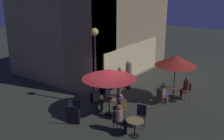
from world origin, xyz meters
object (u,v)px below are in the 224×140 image
(cafe_table_2, at_px, (135,125))
(patio_umbrella_0, at_px, (176,61))
(patio_umbrella_1, at_px, (109,74))
(patron_standing_6, at_px, (106,86))
(patron_seated_1, at_px, (163,92))
(patron_seated_3, at_px, (119,105))
(cafe_table_0, at_px, (173,92))
(cafe_chair_0, at_px, (188,89))
(cafe_chair_1, at_px, (161,95))
(patron_seated_4, at_px, (120,117))
(cafe_chair_3, at_px, (122,108))
(cafe_chair_5, at_px, (117,119))
(menu_sandwich_board, at_px, (73,114))
(patron_standing_5, at_px, (119,82))
(cafe_chair_2, at_px, (95,99))
(cafe_chair_4, at_px, (141,114))
(street_lamp_near_corner, at_px, (95,49))
(patron_seated_0, at_px, (186,87))
(patron_standing_7, at_px, (128,74))
(patron_seated_2, at_px, (97,97))
(cafe_table_1, at_px, (109,104))

(cafe_table_2, distance_m, patio_umbrella_0, 4.47)
(patio_umbrella_1, distance_m, patron_standing_6, 1.83)
(patron_seated_1, height_order, patron_seated_3, patron_seated_3)
(cafe_table_0, relative_size, patron_standing_6, 0.43)
(cafe_chair_0, xyz_separation_m, patron_seated_3, (-3.99, 1.68, 0.13))
(cafe_chair_0, height_order, patron_seated_3, patron_seated_3)
(cafe_chair_0, distance_m, patron_seated_3, 4.33)
(cafe_table_0, relative_size, patron_seated_3, 0.60)
(cafe_chair_1, relative_size, patron_seated_4, 0.71)
(cafe_chair_3, xyz_separation_m, patron_seated_3, (0.02, 0.15, 0.11))
(cafe_table_2, xyz_separation_m, cafe_chair_5, (-0.13, 0.79, 0.05))
(patron_seated_1, bearing_deg, patio_umbrella_0, 0.00)
(menu_sandwich_board, distance_m, patron_seated_4, 2.15)
(patron_seated_4, bearing_deg, patron_standing_5, 115.45)
(patio_umbrella_0, relative_size, cafe_chair_1, 2.85)
(cafe_chair_1, relative_size, cafe_chair_2, 0.95)
(cafe_chair_3, xyz_separation_m, patron_standing_5, (2.14, 1.60, 0.25))
(patio_umbrella_0, distance_m, cafe_chair_3, 3.82)
(cafe_chair_4, bearing_deg, street_lamp_near_corner, -113.83)
(menu_sandwich_board, height_order, patio_umbrella_1, patio_umbrella_1)
(patron_seated_1, bearing_deg, menu_sandwich_board, 173.59)
(cafe_chair_5, distance_m, patron_seated_3, 1.14)
(cafe_chair_0, distance_m, patron_seated_1, 1.60)
(patron_seated_0, distance_m, patron_seated_4, 4.93)
(cafe_chair_1, xyz_separation_m, patron_standing_7, (1.04, 2.61, 0.35))
(patron_seated_1, distance_m, patron_standing_6, 2.95)
(cafe_chair_2, bearing_deg, cafe_table_0, 46.50)
(patron_seated_4, bearing_deg, patron_seated_2, 143.93)
(patron_standing_5, bearing_deg, cafe_chair_1, 131.23)
(cafe_table_0, height_order, patron_seated_3, patron_seated_3)
(cafe_table_2, relative_size, cafe_chair_2, 0.78)
(cafe_table_1, distance_m, cafe_chair_5, 1.62)
(cafe_table_0, xyz_separation_m, cafe_chair_3, (-3.29, 1.05, 0.06))
(patron_standing_7, bearing_deg, patron_seated_0, 26.55)
(cafe_chair_1, bearing_deg, cafe_chair_4, -151.59)
(menu_sandwich_board, relative_size, cafe_chair_0, 1.03)
(street_lamp_near_corner, xyz_separation_m, patron_seated_3, (-0.49, -1.78, -2.24))
(cafe_chair_4, xyz_separation_m, patron_seated_0, (3.90, -0.47, 0.12))
(patron_standing_6, bearing_deg, patron_standing_5, -80.55)
(cafe_chair_0, relative_size, cafe_chair_5, 1.01)
(patio_umbrella_0, bearing_deg, cafe_chair_5, 171.44)
(patron_seated_4, bearing_deg, patron_standing_6, 128.60)
(menu_sandwich_board, distance_m, patron_seated_3, 2.09)
(cafe_chair_1, height_order, cafe_chair_2, cafe_chair_2)
(street_lamp_near_corner, height_order, cafe_chair_3, street_lamp_near_corner)
(street_lamp_near_corner, bearing_deg, patron_standing_7, -0.73)
(cafe_chair_1, bearing_deg, patron_standing_5, 120.24)
(cafe_table_0, distance_m, cafe_chair_3, 3.45)
(cafe_table_2, bearing_deg, street_lamp_near_corner, 66.64)
(patron_seated_3, bearing_deg, patio_umbrella_0, -102.04)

